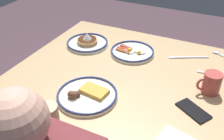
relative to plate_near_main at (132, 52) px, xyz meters
The scene contains 9 objects.
dining_table 0.23m from the plate_near_main, 102.97° to the left, with size 1.12×0.97×0.73m.
plate_near_main is the anchor object (origin of this frame).
plate_center_pancakes 0.29m from the plate_near_main, ahead, with size 0.25×0.25×0.08m.
plate_far_companion 0.45m from the plate_near_main, 85.67° to the left, with size 0.27×0.27×0.05m.
coffee_mug 0.49m from the plate_near_main, 158.86° to the left, with size 0.11×0.09×0.10m.
cell_phone 0.54m from the plate_near_main, 140.55° to the left, with size 0.14×0.07×0.01m, color black.
fork_near 0.47m from the plate_near_main, behind, with size 0.18×0.03×0.01m.
butter_knife 0.32m from the plate_near_main, 162.56° to the right, with size 0.21×0.12×0.01m.
tea_spoon 0.52m from the plate_near_main, 158.13° to the right, with size 0.18×0.10×0.01m.
Camera 1 is at (-0.41, 1.02, 1.48)m, focal length 41.56 mm.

